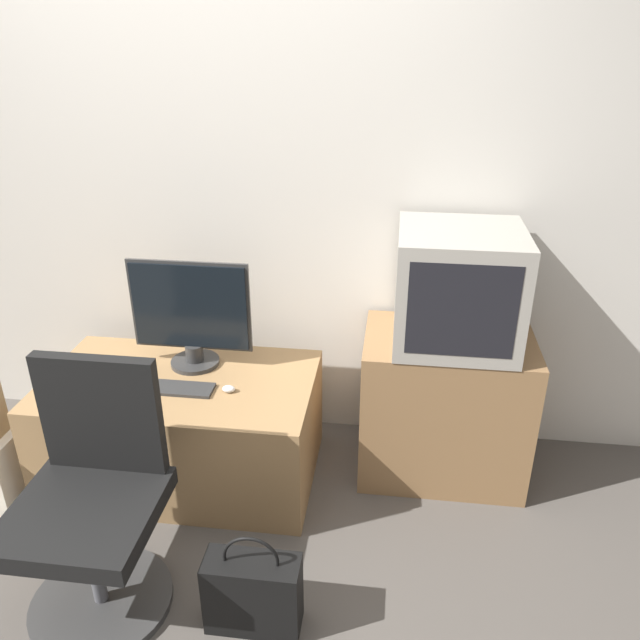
# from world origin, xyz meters

# --- Properties ---
(ground_plane) EXTENTS (12.00, 12.00, 0.00)m
(ground_plane) POSITION_xyz_m (0.00, 0.00, 0.00)
(ground_plane) COLOR #4C4742
(wall_back) EXTENTS (4.40, 0.05, 2.60)m
(wall_back) POSITION_xyz_m (0.00, 1.32, 1.30)
(wall_back) COLOR beige
(wall_back) RESTS_ON ground_plane
(desk) EXTENTS (1.21, 0.71, 0.51)m
(desk) POSITION_xyz_m (-0.10, 0.82, 0.26)
(desk) COLOR #937047
(desk) RESTS_ON ground_plane
(side_stand) EXTENTS (0.75, 0.51, 0.69)m
(side_stand) POSITION_xyz_m (1.09, 1.02, 0.35)
(side_stand) COLOR olive
(side_stand) RESTS_ON ground_plane
(main_monitor) EXTENTS (0.55, 0.22, 0.51)m
(main_monitor) POSITION_xyz_m (-0.06, 0.97, 0.76)
(main_monitor) COLOR #2D2D2D
(main_monitor) RESTS_ON desk
(keyboard) EXTENTS (0.36, 0.11, 0.01)m
(keyboard) POSITION_xyz_m (-0.09, 0.73, 0.52)
(keyboard) COLOR #2D2D2D
(keyboard) RESTS_ON desk
(mouse) EXTENTS (0.06, 0.04, 0.03)m
(mouse) POSITION_xyz_m (0.15, 0.75, 0.53)
(mouse) COLOR silver
(mouse) RESTS_ON desk
(crt_tv) EXTENTS (0.52, 0.50, 0.50)m
(crt_tv) POSITION_xyz_m (1.10, 1.01, 0.94)
(crt_tv) COLOR gray
(crt_tv) RESTS_ON side_stand
(office_chair) EXTENTS (0.51, 0.51, 0.93)m
(office_chair) POSITION_xyz_m (-0.17, 0.10, 0.41)
(office_chair) COLOR #333333
(office_chair) RESTS_ON ground_plane
(handbag) EXTENTS (0.34, 0.14, 0.41)m
(handbag) POSITION_xyz_m (0.41, 0.03, 0.15)
(handbag) COLOR black
(handbag) RESTS_ON ground_plane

